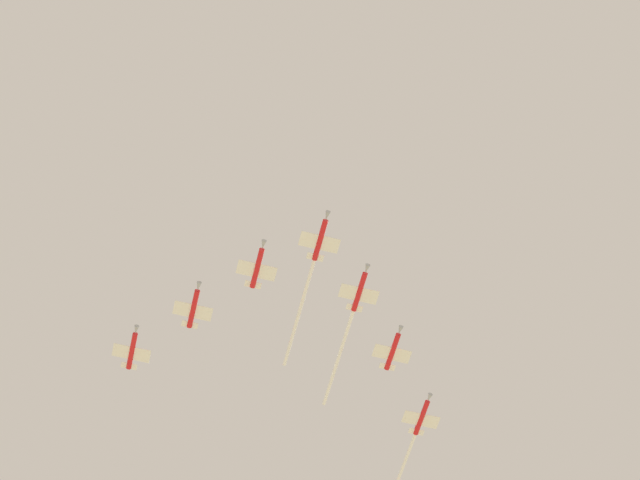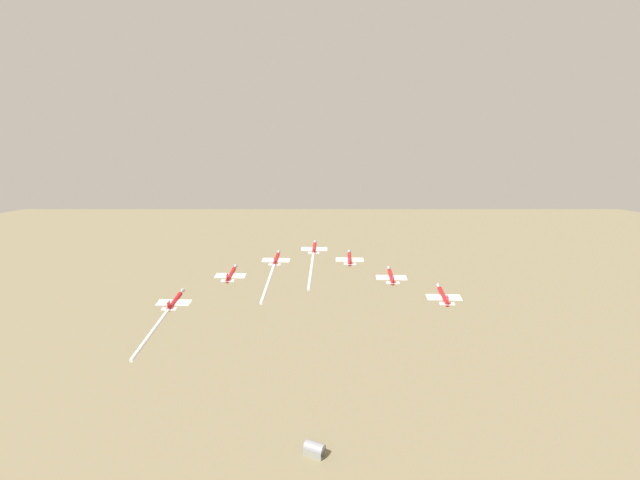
% 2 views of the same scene
% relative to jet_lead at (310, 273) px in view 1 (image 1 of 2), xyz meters
% --- Properties ---
extents(jet_lead, '(28.18, 34.24, 2.73)m').
position_rel_jet_lead_xyz_m(jet_lead, '(0.00, 0.00, 0.00)').
color(jet_lead, red).
extents(jet_port_inner, '(27.00, 32.79, 2.73)m').
position_rel_jet_lead_xyz_m(jet_port_inner, '(3.14, 15.74, -0.24)').
color(jet_port_inner, red).
extents(jet_starboard_inner, '(10.38, 11.66, 2.73)m').
position_rel_jet_lead_xyz_m(jet_starboard_inner, '(-10.60, -6.59, 0.25)').
color(jet_starboard_inner, red).
extents(jet_port_outer, '(10.38, 11.66, 2.73)m').
position_rel_jet_lead_xyz_m(jet_port_outer, '(9.03, 28.10, -0.04)').
color(jet_port_outer, red).
extents(jet_starboard_outer, '(10.38, 11.66, 2.73)m').
position_rel_jet_lead_xyz_m(jet_starboard_outer, '(-29.35, -3.18, 0.05)').
color(jet_starboard_outer, red).
extents(jet_center_rear, '(24.48, 29.70, 2.73)m').
position_rel_jet_lead_xyz_m(jet_center_rear, '(3.67, 54.27, -1.39)').
color(jet_center_rear, red).
extents(jet_port_trail, '(10.38, 11.66, 2.73)m').
position_rel_jet_lead_xyz_m(jet_port_trail, '(-49.40, 1.83, 1.40)').
color(jet_port_trail, red).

